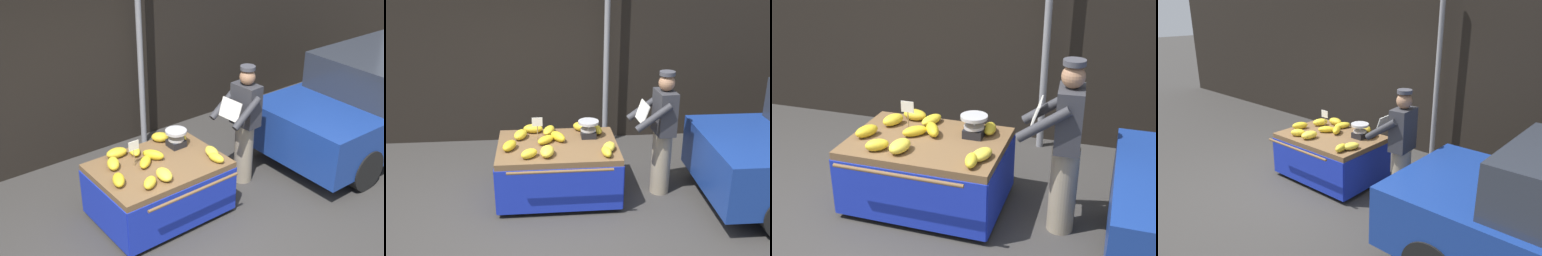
% 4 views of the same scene
% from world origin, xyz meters
% --- Properties ---
extents(ground_plane, '(60.00, 60.00, 0.00)m').
position_xyz_m(ground_plane, '(0.00, 0.00, 0.00)').
color(ground_plane, '#383533').
extents(back_wall, '(16.00, 0.24, 3.74)m').
position_xyz_m(back_wall, '(0.00, 2.82, 1.87)').
color(back_wall, black).
rests_on(back_wall, ground).
extents(street_pole, '(0.09, 0.09, 3.22)m').
position_xyz_m(street_pole, '(1.17, 2.46, 1.61)').
color(street_pole, gray).
rests_on(street_pole, ground).
extents(banana_cart, '(1.60, 1.34, 0.75)m').
position_xyz_m(banana_cart, '(0.28, 0.70, 0.54)').
color(banana_cart, brown).
rests_on(banana_cart, ground).
extents(weighing_scale, '(0.28, 0.28, 0.23)m').
position_xyz_m(weighing_scale, '(0.71, 0.92, 0.86)').
color(weighing_scale, black).
rests_on(weighing_scale, banana_cart).
extents(price_sign, '(0.14, 0.01, 0.34)m').
position_xyz_m(price_sign, '(0.02, 0.83, 0.99)').
color(price_sign, '#997A51').
rests_on(price_sign, banana_cart).
extents(banana_bunch_0, '(0.29, 0.28, 0.12)m').
position_xyz_m(banana_bunch_0, '(0.63, 1.17, 0.81)').
color(banana_bunch_0, gold).
rests_on(banana_bunch_0, banana_cart).
extents(banana_bunch_1, '(0.15, 0.25, 0.11)m').
position_xyz_m(banana_bunch_1, '(0.87, 0.30, 0.80)').
color(banana_bunch_1, yellow).
rests_on(banana_bunch_1, banana_cart).
extents(banana_bunch_2, '(0.26, 0.24, 0.12)m').
position_xyz_m(banana_bunch_2, '(-0.09, 0.33, 0.80)').
color(banana_bunch_2, yellow).
rests_on(banana_bunch_2, banana_cart).
extents(banana_bunch_3, '(0.21, 0.30, 0.12)m').
position_xyz_m(banana_bunch_3, '(0.14, 0.36, 0.81)').
color(banana_bunch_3, yellow).
rests_on(banana_bunch_3, banana_cart).
extents(banana_bunch_4, '(0.24, 0.30, 0.12)m').
position_xyz_m(banana_bunch_4, '(-0.34, 0.59, 0.80)').
color(banana_bunch_4, gold).
rests_on(banana_bunch_4, banana_cart).
extents(banana_bunch_5, '(0.28, 0.28, 0.10)m').
position_xyz_m(banana_bunch_5, '(0.13, 0.75, 0.80)').
color(banana_bunch_5, gold).
rests_on(banana_bunch_5, banana_cart).
extents(banana_bunch_6, '(0.22, 0.32, 0.10)m').
position_xyz_m(banana_bunch_6, '(0.18, 1.09, 0.80)').
color(banana_bunch_6, yellow).
rests_on(banana_bunch_6, banana_cart).
extents(banana_bunch_7, '(0.24, 0.30, 0.12)m').
position_xyz_m(banana_bunch_7, '(-0.21, 0.94, 0.81)').
color(banana_bunch_7, yellow).
rests_on(banana_bunch_7, banana_cart).
extents(banana_bunch_8, '(0.17, 0.28, 0.10)m').
position_xyz_m(banana_bunch_8, '(0.85, 1.06, 0.80)').
color(banana_bunch_8, yellow).
rests_on(banana_bunch_8, banana_cart).
extents(banana_bunch_9, '(0.28, 0.18, 0.12)m').
position_xyz_m(banana_bunch_9, '(-0.04, 1.15, 0.81)').
color(banana_bunch_9, gold).
rests_on(banana_bunch_9, banana_cart).
extents(banana_bunch_10, '(0.26, 0.31, 0.12)m').
position_xyz_m(banana_bunch_10, '(0.29, 0.83, 0.81)').
color(banana_bunch_10, gold).
rests_on(banana_bunch_10, banana_cart).
extents(banana_bunch_11, '(0.23, 0.31, 0.10)m').
position_xyz_m(banana_bunch_11, '(0.93, 0.45, 0.80)').
color(banana_bunch_11, yellow).
rests_on(banana_bunch_11, banana_cart).
extents(vendor_person, '(0.60, 0.54, 1.71)m').
position_xyz_m(vendor_person, '(1.66, 0.66, 0.87)').
color(vendor_person, gray).
rests_on(vendor_person, ground).
extents(parked_car, '(3.91, 1.76, 1.51)m').
position_xyz_m(parked_car, '(4.10, 0.25, 0.75)').
color(parked_car, navy).
rests_on(parked_car, ground).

